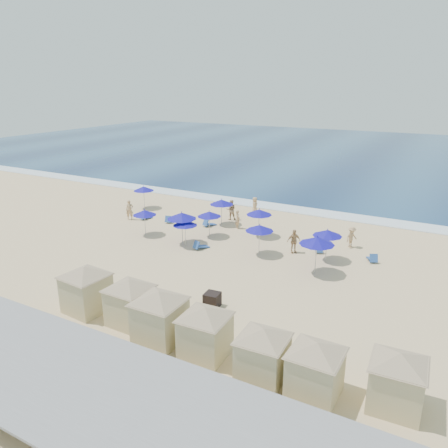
% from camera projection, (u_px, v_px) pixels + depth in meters
% --- Properties ---
extents(ground, '(160.00, 160.00, 0.00)m').
position_uv_depth(ground, '(217.00, 263.00, 30.81)').
color(ground, '#D8B989').
rests_on(ground, ground).
extents(ocean, '(160.00, 80.00, 0.06)m').
position_uv_depth(ocean, '(372.00, 155.00, 76.61)').
color(ocean, navy).
rests_on(ocean, ground).
extents(surf_line, '(160.00, 2.50, 0.08)m').
position_uv_depth(surf_line, '(294.00, 209.00, 43.71)').
color(surf_line, white).
rests_on(surf_line, ground).
extents(seawall, '(160.00, 6.10, 1.22)m').
position_uv_depth(seawall, '(66.00, 354.00, 19.36)').
color(seawall, gray).
rests_on(seawall, ground).
extents(trash_bin, '(0.91, 0.91, 0.83)m').
position_uv_depth(trash_bin, '(212.00, 300.00, 24.70)').
color(trash_bin, black).
rests_on(trash_bin, ground).
extents(cabana_0, '(4.60, 4.60, 2.89)m').
position_uv_depth(cabana_0, '(86.00, 283.00, 23.91)').
color(cabana_0, '#CBBC8B').
rests_on(cabana_0, ground).
extents(cabana_1, '(4.40, 4.40, 2.76)m').
position_uv_depth(cabana_1, '(130.00, 296.00, 22.66)').
color(cabana_1, '#CBBC8B').
rests_on(cabana_1, ground).
extents(cabana_2, '(4.66, 4.66, 2.92)m').
position_uv_depth(cabana_2, '(159.00, 310.00, 21.09)').
color(cabana_2, '#CBBC8B').
rests_on(cabana_2, ground).
extents(cabana_3, '(4.36, 4.36, 2.74)m').
position_uv_depth(cabana_3, '(205.00, 325.00, 19.94)').
color(cabana_3, '#CBBC8B').
rests_on(cabana_3, ground).
extents(cabana_4, '(4.21, 4.21, 2.64)m').
position_uv_depth(cabana_4, '(263.00, 347.00, 18.39)').
color(cabana_4, '#CBBC8B').
rests_on(cabana_4, ground).
extents(cabana_5, '(4.26, 4.26, 2.67)m').
position_uv_depth(cabana_5, '(316.00, 362.00, 17.38)').
color(cabana_5, '#CBBC8B').
rests_on(cabana_5, ground).
extents(cabana_6, '(4.25, 4.25, 2.67)m').
position_uv_depth(cabana_6, '(398.00, 373.00, 16.71)').
color(cabana_6, '#CBBC8B').
rests_on(cabana_6, ground).
extents(umbrella_0, '(2.05, 2.05, 2.33)m').
position_uv_depth(umbrella_0, '(144.00, 189.00, 43.68)').
color(umbrella_0, '#A5A8AD').
rests_on(umbrella_0, ground).
extents(umbrella_1, '(1.96, 1.96, 2.23)m').
position_uv_depth(umbrella_1, '(144.00, 213.00, 35.94)').
color(umbrella_1, '#A5A8AD').
rests_on(umbrella_1, ground).
extents(umbrella_2, '(2.32, 2.32, 2.64)m').
position_uv_depth(umbrella_2, '(182.00, 216.00, 33.86)').
color(umbrella_2, '#A5A8AD').
rests_on(umbrella_2, ground).
extents(umbrella_3, '(2.10, 2.10, 2.39)m').
position_uv_depth(umbrella_3, '(222.00, 202.00, 38.59)').
color(umbrella_3, '#A5A8AD').
rests_on(umbrella_3, ground).
extents(umbrella_4, '(1.96, 1.96, 2.23)m').
position_uv_depth(umbrella_4, '(209.00, 214.00, 35.55)').
color(umbrella_4, '#A5A8AD').
rests_on(umbrella_4, ground).
extents(umbrella_5, '(1.91, 1.91, 2.18)m').
position_uv_depth(umbrella_5, '(185.00, 223.00, 33.45)').
color(umbrella_5, '#A5A8AD').
rests_on(umbrella_5, ground).
extents(umbrella_6, '(2.11, 2.11, 2.40)m').
position_uv_depth(umbrella_6, '(259.00, 212.00, 35.54)').
color(umbrella_6, '#A5A8AD').
rests_on(umbrella_6, ground).
extents(umbrella_7, '(2.09, 2.09, 2.38)m').
position_uv_depth(umbrella_7, '(259.00, 228.00, 31.72)').
color(umbrella_7, '#A5A8AD').
rests_on(umbrella_7, ground).
extents(umbrella_8, '(2.09, 2.09, 2.38)m').
position_uv_depth(umbrella_8, '(327.00, 233.00, 30.68)').
color(umbrella_8, '#A5A8AD').
rests_on(umbrella_8, ground).
extents(umbrella_9, '(2.35, 2.35, 2.68)m').
position_uv_depth(umbrella_9, '(317.00, 241.00, 28.45)').
color(umbrella_9, '#A5A8AD').
rests_on(umbrella_9, ground).
extents(beach_chair_0, '(0.80, 1.35, 0.70)m').
position_uv_depth(beach_chair_0, '(145.00, 217.00, 40.59)').
color(beach_chair_0, '#2A529A').
rests_on(beach_chair_0, ground).
extents(beach_chair_1, '(0.87, 1.38, 0.70)m').
position_uv_depth(beach_chair_1, '(169.00, 220.00, 39.70)').
color(beach_chair_1, '#2A529A').
rests_on(beach_chair_1, ground).
extents(beach_chair_2, '(0.97, 1.38, 0.70)m').
position_uv_depth(beach_chair_2, '(208.00, 224.00, 38.64)').
color(beach_chair_2, '#2A529A').
rests_on(beach_chair_2, ground).
extents(beach_chair_3, '(1.01, 1.40, 0.70)m').
position_uv_depth(beach_chair_3, '(200.00, 246.00, 33.35)').
color(beach_chair_3, '#2A529A').
rests_on(beach_chair_3, ground).
extents(beach_chair_4, '(0.92, 1.32, 0.67)m').
position_uv_depth(beach_chair_4, '(319.00, 249.00, 32.73)').
color(beach_chair_4, '#2A529A').
rests_on(beach_chair_4, ground).
extents(beach_chair_5, '(1.01, 1.38, 0.69)m').
position_uv_depth(beach_chair_5, '(372.00, 258.00, 30.99)').
color(beach_chair_5, '#2A529A').
rests_on(beach_chair_5, ground).
extents(beachgoer_0, '(0.79, 0.78, 1.84)m').
position_uv_depth(beachgoer_0, '(130.00, 210.00, 40.31)').
color(beachgoer_0, tan).
rests_on(beachgoer_0, ground).
extents(beachgoer_1, '(1.14, 1.07, 1.87)m').
position_uv_depth(beachgoer_1, '(231.00, 210.00, 40.33)').
color(beachgoer_1, tan).
rests_on(beachgoer_1, ground).
extents(beachgoer_2, '(1.07, 1.06, 1.82)m').
position_uv_depth(beachgoer_2, '(294.00, 241.00, 32.43)').
color(beachgoer_2, tan).
rests_on(beachgoer_2, ground).
extents(beachgoer_3, '(1.05, 1.24, 1.66)m').
position_uv_depth(beachgoer_3, '(352.00, 237.00, 33.51)').
color(beachgoer_3, tan).
rests_on(beachgoer_3, ground).
extents(beachgoer_4, '(0.81, 0.97, 1.69)m').
position_uv_depth(beachgoer_4, '(255.00, 206.00, 42.00)').
color(beachgoer_4, tan).
rests_on(beachgoer_4, ground).
extents(beachgoer_5, '(0.71, 0.69, 1.65)m').
position_uv_depth(beachgoer_5, '(238.00, 219.00, 37.89)').
color(beachgoer_5, tan).
rests_on(beachgoer_5, ground).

